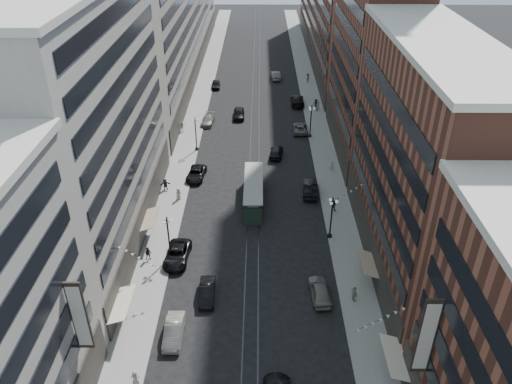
{
  "coord_description": "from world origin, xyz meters",
  "views": [
    {
      "loc": [
        0.76,
        -16.07,
        35.96
      ],
      "look_at": [
        0.38,
        34.28,
        5.0
      ],
      "focal_mm": 35.0,
      "sensor_mm": 36.0,
      "label": 1
    }
  ],
  "objects_px": {
    "lamppost_se_mid": "(311,120)",
    "pedestrian_extra_0": "(308,78)",
    "car_8": "(208,120)",
    "car_11": "(300,128)",
    "lamppost_sw_far": "(169,236)",
    "car_7": "(196,174)",
    "car_9": "(216,84)",
    "pedestrian_9": "(316,104)",
    "pedestrian_6": "(182,126)",
    "car_2": "(177,255)",
    "lamppost_se_far": "(331,216)",
    "car_4": "(320,291)",
    "car_1": "(174,331)",
    "pedestrian_extra_1": "(178,194)",
    "pedestrian_8": "(332,165)",
    "pedestrian_2": "(148,254)",
    "pedestrian_7": "(333,205)",
    "car_5": "(207,292)",
    "car_12": "(297,100)",
    "car_extra_0": "(276,152)",
    "car_14": "(276,75)",
    "pedestrian_5": "(165,184)",
    "streetcar": "(253,193)",
    "car_13": "(239,113)",
    "pedestrian_extra_2": "(319,106)",
    "pedestrian_1": "(135,378)",
    "pedestrian_4": "(354,293)",
    "lamppost_sw_mid": "(196,133)"
  },
  "relations": [
    {
      "from": "car_7",
      "to": "pedestrian_extra_2",
      "type": "distance_m",
      "value": 32.21
    },
    {
      "from": "lamppost_se_mid",
      "to": "car_extra_0",
      "type": "bearing_deg",
      "value": -130.3
    },
    {
      "from": "car_8",
      "to": "car_11",
      "type": "relative_size",
      "value": 0.97
    },
    {
      "from": "lamppost_se_far",
      "to": "car_4",
      "type": "relative_size",
      "value": 1.15
    },
    {
      "from": "pedestrian_4",
      "to": "car_12",
      "type": "xyz_separation_m",
      "value": [
        -2.34,
        53.52,
        -0.21
      ]
    },
    {
      "from": "car_12",
      "to": "pedestrian_9",
      "type": "relative_size",
      "value": 3.08
    },
    {
      "from": "pedestrian_2",
      "to": "pedestrian_7",
      "type": "xyz_separation_m",
      "value": [
        21.91,
        10.12,
        -0.05
      ]
    },
    {
      "from": "pedestrian_4",
      "to": "pedestrian_extra_0",
      "type": "relative_size",
      "value": 1.01
    },
    {
      "from": "car_4",
      "to": "car_12",
      "type": "relative_size",
      "value": 0.8
    },
    {
      "from": "lamppost_sw_mid",
      "to": "pedestrian_extra_2",
      "type": "xyz_separation_m",
      "value": [
        20.94,
        16.43,
        -2.02
      ]
    },
    {
      "from": "car_12",
      "to": "car_1",
      "type": "bearing_deg",
      "value": 75.4
    },
    {
      "from": "car_9",
      "to": "pedestrian_9",
      "type": "xyz_separation_m",
      "value": [
        19.67,
        -11.88,
        0.4
      ]
    },
    {
      "from": "pedestrian_6",
      "to": "car_7",
      "type": "bearing_deg",
      "value": 93.11
    },
    {
      "from": "car_11",
      "to": "pedestrian_7",
      "type": "distance_m",
      "value": 24.69
    },
    {
      "from": "lamppost_se_far",
      "to": "lamppost_sw_far",
      "type": "bearing_deg",
      "value": -167.74
    },
    {
      "from": "car_9",
      "to": "car_14",
      "type": "bearing_deg",
      "value": 21.79
    },
    {
      "from": "car_9",
      "to": "car_13",
      "type": "bearing_deg",
      "value": -73.06
    },
    {
      "from": "car_8",
      "to": "lamppost_sw_far",
      "type": "bearing_deg",
      "value": -87.12
    },
    {
      "from": "lamppost_sw_far",
      "to": "car_7",
      "type": "bearing_deg",
      "value": 87.22
    },
    {
      "from": "car_2",
      "to": "car_5",
      "type": "relative_size",
      "value": 1.23
    },
    {
      "from": "pedestrian_2",
      "to": "car_9",
      "type": "distance_m",
      "value": 56.47
    },
    {
      "from": "car_5",
      "to": "car_12",
      "type": "bearing_deg",
      "value": 74.14
    },
    {
      "from": "car_5",
      "to": "car_8",
      "type": "distance_m",
      "value": 43.89
    },
    {
      "from": "pedestrian_9",
      "to": "car_extra_0",
      "type": "bearing_deg",
      "value": -110.48
    },
    {
      "from": "car_1",
      "to": "car_5",
      "type": "relative_size",
      "value": 1.04
    },
    {
      "from": "lamppost_sw_far",
      "to": "lamppost_se_far",
      "type": "xyz_separation_m",
      "value": [
        18.4,
        4.0,
        0.0
      ]
    },
    {
      "from": "car_7",
      "to": "lamppost_se_far",
      "type": "bearing_deg",
      "value": -33.03
    },
    {
      "from": "lamppost_sw_far",
      "to": "lamppost_se_far",
      "type": "relative_size",
      "value": 1.0
    },
    {
      "from": "pedestrian_2",
      "to": "car_9",
      "type": "bearing_deg",
      "value": 80.51
    },
    {
      "from": "pedestrian_5",
      "to": "car_extra_0",
      "type": "distance_m",
      "value": 18.68
    },
    {
      "from": "pedestrian_extra_0",
      "to": "car_2",
      "type": "bearing_deg",
      "value": -0.21
    },
    {
      "from": "lamppost_sw_far",
      "to": "car_4",
      "type": "relative_size",
      "value": 1.15
    },
    {
      "from": "car_2",
      "to": "car_13",
      "type": "bearing_deg",
      "value": 85.76
    },
    {
      "from": "lamppost_se_mid",
      "to": "pedestrian_extra_0",
      "type": "height_order",
      "value": "lamppost_se_mid"
    },
    {
      "from": "pedestrian_9",
      "to": "pedestrian_extra_0",
      "type": "height_order",
      "value": "pedestrian_9"
    },
    {
      "from": "pedestrian_8",
      "to": "pedestrian_extra_0",
      "type": "bearing_deg",
      "value": -95.0
    },
    {
      "from": "pedestrian_2",
      "to": "car_7",
      "type": "xyz_separation_m",
      "value": [
        3.28,
        18.64,
        -0.27
      ]
    },
    {
      "from": "lamppost_se_mid",
      "to": "car_4",
      "type": "xyz_separation_m",
      "value": [
        -2.24,
        -38.08,
        -2.28
      ]
    },
    {
      "from": "lamppost_sw_mid",
      "to": "car_4",
      "type": "xyz_separation_m",
      "value": [
        16.16,
        -33.08,
        -2.28
      ]
    },
    {
      "from": "pedestrian_6",
      "to": "pedestrian_8",
      "type": "height_order",
      "value": "pedestrian_6"
    },
    {
      "from": "car_11",
      "to": "pedestrian_9",
      "type": "xyz_separation_m",
      "value": [
        3.53,
        9.82,
        0.43
      ]
    },
    {
      "from": "car_2",
      "to": "car_13",
      "type": "xyz_separation_m",
      "value": [
        5.42,
        40.59,
        0.06
      ]
    },
    {
      "from": "car_1",
      "to": "pedestrian_extra_1",
      "type": "distance_m",
      "value": 23.99
    },
    {
      "from": "lamppost_sw_far",
      "to": "pedestrian_8",
      "type": "relative_size",
      "value": 3.62
    },
    {
      "from": "pedestrian_5",
      "to": "pedestrian_8",
      "type": "bearing_deg",
      "value": -2.07
    },
    {
      "from": "streetcar",
      "to": "pedestrian_2",
      "type": "height_order",
      "value": "streetcar"
    },
    {
      "from": "pedestrian_extra_1",
      "to": "car_1",
      "type": "bearing_deg",
      "value": -122.82
    },
    {
      "from": "streetcar",
      "to": "car_14",
      "type": "height_order",
      "value": "streetcar"
    },
    {
      "from": "car_5",
      "to": "pedestrian_1",
      "type": "height_order",
      "value": "pedestrian_1"
    },
    {
      "from": "car_2",
      "to": "pedestrian_extra_0",
      "type": "bearing_deg",
      "value": 75.3
    }
  ]
}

